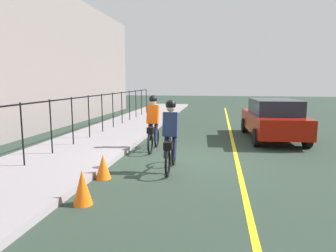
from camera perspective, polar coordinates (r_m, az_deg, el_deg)
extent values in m
plane|color=#27362B|center=(8.79, 2.40, -6.54)|extent=(80.00, 80.00, 0.00)
cube|color=yellow|center=(8.75, 12.93, -6.80)|extent=(36.00, 0.12, 0.01)
cube|color=gray|center=(9.78, -17.86, -4.96)|extent=(40.00, 3.20, 0.15)
cube|color=slate|center=(13.21, -28.73, 12.12)|extent=(28.00, 0.80, 6.71)
cylinder|color=black|center=(8.43, -25.71, -1.42)|extent=(0.04, 0.04, 1.60)
cylinder|color=black|center=(9.53, -21.14, -0.10)|extent=(0.04, 0.04, 1.60)
cylinder|color=black|center=(10.68, -17.54, 0.93)|extent=(0.04, 0.04, 1.60)
cylinder|color=black|center=(11.87, -14.64, 1.76)|extent=(0.04, 0.04, 1.60)
cylinder|color=black|center=(13.09, -12.28, 2.44)|extent=(0.04, 0.04, 1.60)
cylinder|color=black|center=(14.33, -10.32, 2.99)|extent=(0.04, 0.04, 1.60)
cylinder|color=black|center=(15.58, -8.67, 3.46)|extent=(0.04, 0.04, 1.60)
cylinder|color=black|center=(16.84, -7.27, 3.85)|extent=(0.04, 0.04, 1.60)
cylinder|color=black|center=(18.11, -6.06, 4.18)|extent=(0.04, 0.04, 1.60)
cylinder|color=black|center=(19.40, -5.01, 4.47)|extent=(0.04, 0.04, 1.60)
cylinder|color=black|center=(20.68, -4.09, 4.73)|extent=(0.04, 0.04, 1.60)
cube|color=black|center=(10.62, -17.71, 4.95)|extent=(21.26, 0.04, 0.04)
torus|color=black|center=(10.53, -2.14, -2.20)|extent=(0.66, 0.07, 0.66)
torus|color=black|center=(9.52, -3.35, -3.35)|extent=(0.66, 0.07, 0.66)
cube|color=black|center=(9.98, -2.72, -1.34)|extent=(0.93, 0.05, 0.24)
cylinder|color=black|center=(9.81, -2.91, -0.62)|extent=(0.03, 0.03, 0.35)
cube|color=#DD4C0B|center=(9.79, -2.87, 2.17)|extent=(0.34, 0.36, 0.63)
sphere|color=tan|center=(9.81, -2.83, 4.64)|extent=(0.22, 0.22, 0.22)
sphere|color=black|center=(9.80, -2.83, 5.05)|extent=(0.26, 0.26, 0.26)
cylinder|color=#191E38|center=(9.87, -3.44, -0.86)|extent=(0.34, 0.12, 0.65)
cylinder|color=#191E38|center=(9.82, -2.30, -0.89)|extent=(0.34, 0.12, 0.65)
cube|color=black|center=(9.49, -3.31, -0.80)|extent=(0.24, 0.20, 0.18)
torus|color=black|center=(8.28, 1.09, -5.12)|extent=(0.66, 0.07, 0.66)
torus|color=black|center=(7.28, -0.04, -7.02)|extent=(0.66, 0.07, 0.66)
cube|color=black|center=(7.72, 0.56, -4.21)|extent=(0.93, 0.05, 0.24)
cylinder|color=black|center=(7.54, 0.40, -3.34)|extent=(0.03, 0.03, 0.35)
cube|color=navy|center=(7.51, 0.46, 0.28)|extent=(0.34, 0.36, 0.63)
sphere|color=tan|center=(7.51, 0.52, 3.51)|extent=(0.22, 0.22, 0.22)
sphere|color=black|center=(7.51, 0.52, 4.04)|extent=(0.26, 0.26, 0.26)
cylinder|color=#191E38|center=(7.60, -0.31, -3.64)|extent=(0.34, 0.12, 0.65)
cylinder|color=#191E38|center=(7.57, 1.18, -3.69)|extent=(0.34, 0.12, 0.65)
cube|color=black|center=(7.22, 0.02, -3.71)|extent=(0.24, 0.20, 0.18)
cube|color=maroon|center=(12.60, 19.01, 0.66)|extent=(4.50, 2.05, 0.70)
cube|color=#1E232D|center=(12.34, 19.36, 3.44)|extent=(2.55, 1.72, 0.56)
cylinder|color=black|center=(13.95, 14.19, 0.12)|extent=(0.65, 0.26, 0.64)
cylinder|color=black|center=(14.29, 20.95, 0.01)|extent=(0.65, 0.26, 0.64)
cylinder|color=black|center=(11.04, 16.33, -2.10)|extent=(0.65, 0.26, 0.64)
cylinder|color=black|center=(11.46, 24.73, -2.15)|extent=(0.65, 0.26, 0.64)
cone|color=#FB600E|center=(5.91, -15.79, -11.04)|extent=(0.36, 0.36, 0.66)
cone|color=orange|center=(7.31, -12.10, -7.48)|extent=(0.36, 0.36, 0.58)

